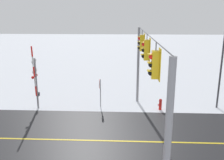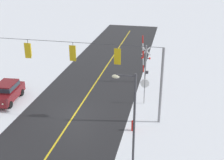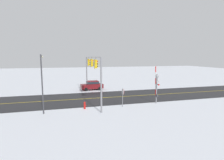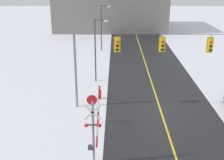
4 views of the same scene
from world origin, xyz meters
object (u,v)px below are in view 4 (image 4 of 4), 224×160
(railroad_crossing, at_px, (94,129))
(streetlamp_near, at_px, (97,44))
(streetlamp_far, at_px, (103,24))
(fire_hydrant, at_px, (100,94))
(stop_sign, at_px, (92,103))

(railroad_crossing, xyz_separation_m, streetlamp_near, (-0.62, 14.20, 1.60))
(streetlamp_far, bearing_deg, fire_hydrant, -88.49)
(stop_sign, relative_size, streetlamp_near, 0.36)
(stop_sign, distance_m, streetlamp_near, 9.55)
(stop_sign, xyz_separation_m, fire_hydrant, (0.33, 4.71, -1.25))
(stop_sign, distance_m, fire_hydrant, 4.89)
(streetlamp_near, bearing_deg, railroad_crossing, -87.49)
(streetlamp_far, bearing_deg, railroad_crossing, -88.68)
(stop_sign, bearing_deg, streetlamp_far, 90.33)
(railroad_crossing, height_order, fire_hydrant, railroad_crossing)
(fire_hydrant, bearing_deg, streetlamp_near, 95.74)
(railroad_crossing, relative_size, fire_hydrant, 5.64)
(streetlamp_near, bearing_deg, streetlamp_far, 90.00)
(fire_hydrant, bearing_deg, streetlamp_far, 91.51)
(streetlamp_near, xyz_separation_m, fire_hydrant, (0.46, -4.57, -3.45))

